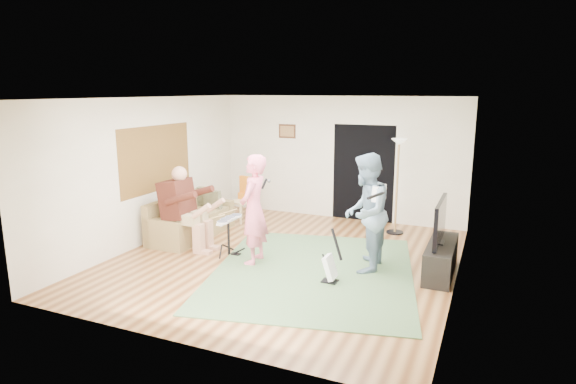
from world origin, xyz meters
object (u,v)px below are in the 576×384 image
Objects in this scene: guitar_spare at (331,267)px; torchiere_lamp at (398,169)px; drum_kit at (229,238)px; television at (440,221)px; guitarist at (366,213)px; singer at (254,210)px; sofa at (189,223)px; dining_chair at (242,205)px; tv_cabinet at (441,259)px.

torchiere_lamp reaches higher than guitar_spare.
guitar_spare is at bearing -13.76° from drum_kit.
torchiere_lamp is 2.22m from television.
television is at bearing 101.59° from guitarist.
guitarist is (1.76, 0.41, 0.03)m from singer.
drum_kit is (1.29, -0.65, 0.03)m from sofa.
torchiere_lamp is at bearing 25.89° from sofa.
drum_kit is at bearing -112.11° from singer.
dining_chair is 0.70× the size of tv_cabinet.
dining_chair reaches higher than drum_kit.
guitar_spare is 0.71× the size of television.
drum_kit is at bearing -48.95° from dining_chair.
dining_chair is 4.60m from tv_cabinet.
singer is 2.94m from television.
guitarist reaches higher than sofa.
tv_cabinet is 1.17× the size of television.
guitar_spare reaches higher than sofa.
sofa is at bearing -119.36° from singer.
torchiere_lamp is (3.70, 1.80, 1.04)m from sofa.
television is (1.03, -1.92, -0.45)m from torchiere_lamp.
dining_chair is (-1.44, 2.21, -0.56)m from singer.
sofa is at bearing 178.55° from television.
torchiere_lamp reaches higher than dining_chair.
torchiere_lamp is at bearing 118.31° from television.
singer is (1.88, -0.82, 0.65)m from sofa.
sofa is 1.08× the size of singer.
guitarist reaches higher than singer.
sofa is 2.01× the size of dining_chair.
dining_chair is at bearing 160.74° from television.
singer is 0.96× the size of torchiere_lamp.
torchiere_lamp is (0.06, 2.22, 0.36)m from guitarist.
drum_kit is 0.87m from singer.
guitar_spare is at bearing -27.20° from guitarist.
tv_cabinet is (1.47, 1.03, 0.01)m from guitar_spare.
torchiere_lamp is (1.83, 2.62, 0.39)m from singer.
dining_chair is at bearing -122.93° from guitarist.
guitar_spare is at bearing -19.07° from sofa.
singer reaches higher than television.
torchiere_lamp reaches higher than television.
guitar_spare is (-0.32, -0.73, -0.70)m from guitarist.
sofa is 1.04× the size of guitarist.
singer is at bearing -166.38° from tv_cabinet.
drum_kit is 0.70× the size of dining_chair.
guitarist reaches higher than dining_chair.
drum_kit is 2.45m from guitarist.
dining_chair is (0.44, 1.38, 0.08)m from sofa.
drum_kit is 0.36× the size of torchiere_lamp.
guitarist is 1.37m from tv_cabinet.
television is (1.42, 1.03, 0.61)m from guitar_spare.
guitarist is 0.99× the size of torchiere_lamp.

